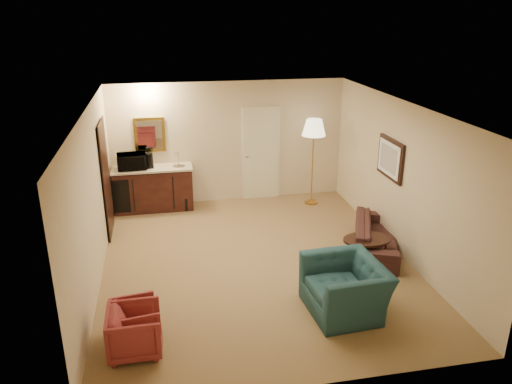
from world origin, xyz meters
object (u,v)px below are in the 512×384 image
rose_chair_near (135,329)px  coffee_maker (149,161)px  waste_bin (186,203)px  microwave (132,160)px  coffee_table (366,251)px  wetbar_cabinet (154,189)px  floor_lamp (313,162)px  teal_armchair (346,280)px  rose_chair_far (136,320)px  sofa (377,231)px

rose_chair_near → coffee_maker: (0.20, 4.71, 0.75)m
waste_bin → microwave: bearing=171.8°
coffee_table → wetbar_cabinet: bearing=137.6°
floor_lamp → rose_chair_near: bearing=-129.3°
wetbar_cabinet → microwave: bearing=-177.5°
coffee_table → waste_bin: 4.07m
teal_armchair → coffee_maker: coffee_maker is taller
rose_chair_far → microwave: (-0.14, 4.47, 0.82)m
rose_chair_far → waste_bin: size_ratio=2.10×
wetbar_cabinet → rose_chair_far: 4.50m
wetbar_cabinet → waste_bin: wetbar_cabinet is taller
floor_lamp → waste_bin: (-2.70, 0.15, -0.79)m
coffee_table → rose_chair_far: bearing=-159.8°
floor_lamp → microwave: bearing=175.4°
sofa → coffee_table: sofa is taller
wetbar_cabinet → sofa: size_ratio=0.90×
teal_armchair → rose_chair_far: 2.85m
sofa → floor_lamp: bearing=33.3°
sofa → microwave: (-4.19, 2.68, 0.76)m
rose_chair_near → floor_lamp: 5.72m
sofa → teal_armchair: teal_armchair is taller
coffee_table → floor_lamp: bearing=91.7°
waste_bin → coffee_maker: coffee_maker is taller
wetbar_cabinet → floor_lamp: size_ratio=0.88×
microwave → coffee_maker: (0.35, 0.01, -0.04)m
sofa → microwave: bearing=80.0°
sofa → coffee_maker: bearing=77.6°
coffee_table → floor_lamp: 2.90m
coffee_table → waste_bin: bearing=133.2°
rose_chair_far → coffee_table: (3.68, 1.36, -0.06)m
wetbar_cabinet → coffee_maker: coffee_maker is taller
rose_chair_far → waste_bin: bearing=-20.2°
coffee_maker → sofa: bearing=-47.4°
sofa → waste_bin: sofa is taller
rose_chair_near → microwave: bearing=1.2°
coffee_table → coffee_maker: size_ratio=2.61×
floor_lamp → microwave: (-3.74, 0.30, 0.18)m
teal_armchair → coffee_maker: size_ratio=3.64×
wetbar_cabinet → coffee_maker: (-0.05, -0.01, 0.61)m
coffee_maker → teal_armchair: bearing=-71.3°
coffee_maker → coffee_table: bearing=-54.4°
rose_chair_near → floor_lamp: size_ratio=0.35×
rose_chair_far → floor_lamp: bearing=-49.2°
rose_chair_near → floor_lamp: bearing=-39.8°
floor_lamp → coffee_maker: (-3.40, 0.31, 0.14)m
rose_chair_far → coffee_table: size_ratio=0.73×
teal_armchair → coffee_table: 1.51m
waste_bin → microwave: (-1.04, 0.15, 0.98)m
waste_bin → microwave: microwave is taller
sofa → rose_chair_far: (-4.05, -1.80, -0.06)m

